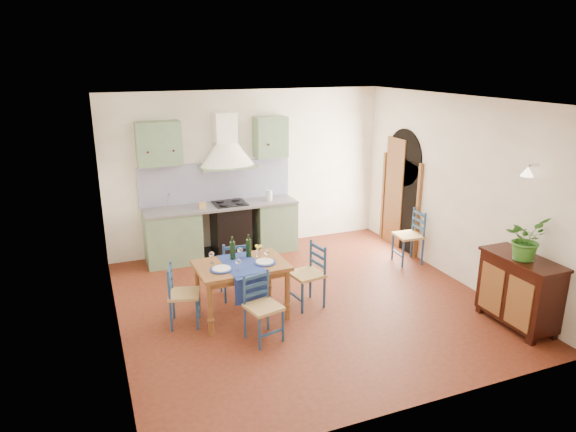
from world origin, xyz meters
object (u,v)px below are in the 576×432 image
Objects in this scene: dining_table at (242,270)px; potted_plant at (526,238)px; sideboard at (519,289)px; chair_near at (262,307)px.

potted_plant reaches higher than dining_table.
sideboard is at bearing 34.15° from potted_plant.
potted_plant is at bearing -26.79° from dining_table.
sideboard is at bearing -15.88° from chair_near.
chair_near is at bearing 163.29° from potted_plant.
potted_plant reaches higher than sideboard.
chair_near is 3.31m from potted_plant.
dining_table reaches higher than chair_near.
dining_table is 3.56m from potted_plant.
dining_table is 1.13× the size of sideboard.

